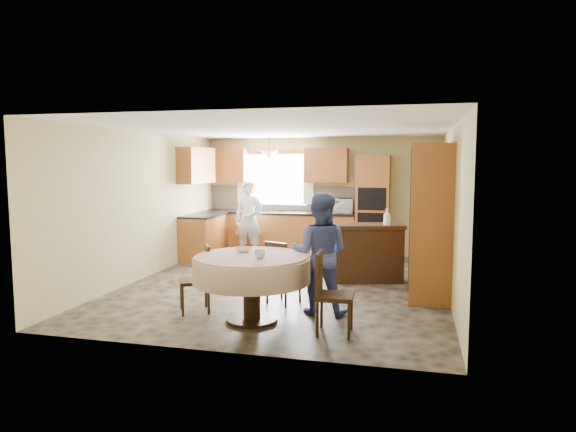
% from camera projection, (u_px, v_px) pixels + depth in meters
% --- Properties ---
extents(floor, '(5.00, 6.00, 0.01)m').
position_uv_depth(floor, '(286.00, 285.00, 8.28)').
color(floor, brown).
rests_on(floor, ground).
extents(ceiling, '(5.00, 6.00, 0.01)m').
position_uv_depth(ceiling, '(286.00, 129.00, 8.02)').
color(ceiling, white).
rests_on(ceiling, wall_back).
extents(wall_back, '(5.00, 0.02, 2.50)m').
position_uv_depth(wall_back, '(320.00, 196.00, 11.04)').
color(wall_back, tan).
rests_on(wall_back, floor).
extents(wall_front, '(5.00, 0.02, 2.50)m').
position_uv_depth(wall_front, '(215.00, 234.00, 5.25)').
color(wall_front, tan).
rests_on(wall_front, floor).
extents(wall_left, '(0.02, 6.00, 2.50)m').
position_uv_depth(wall_left, '(144.00, 205.00, 8.75)').
color(wall_left, tan).
rests_on(wall_left, floor).
extents(wall_right, '(0.02, 6.00, 2.50)m').
position_uv_depth(wall_right, '(451.00, 212.00, 7.54)').
color(wall_right, tan).
rests_on(wall_right, floor).
extents(window, '(1.40, 0.03, 1.10)m').
position_uv_depth(window, '(275.00, 179.00, 11.23)').
color(window, white).
rests_on(window, wall_back).
extents(curtain_left, '(0.22, 0.02, 1.15)m').
position_uv_depth(curtain_left, '(242.00, 177.00, 11.35)').
color(curtain_left, white).
rests_on(curtain_left, wall_back).
extents(curtain_right, '(0.22, 0.02, 1.15)m').
position_uv_depth(curtain_right, '(309.00, 177.00, 10.99)').
color(curtain_right, white).
rests_on(curtain_right, wall_back).
extents(base_cab_back, '(3.30, 0.60, 0.88)m').
position_uv_depth(base_cab_back, '(279.00, 234.00, 11.04)').
color(base_cab_back, '#A95E2D').
rests_on(base_cab_back, floor).
extents(counter_back, '(3.30, 0.64, 0.04)m').
position_uv_depth(counter_back, '(279.00, 213.00, 10.99)').
color(counter_back, black).
rests_on(counter_back, base_cab_back).
extents(base_cab_left, '(0.60, 1.20, 0.88)m').
position_uv_depth(base_cab_left, '(204.00, 237.00, 10.50)').
color(base_cab_left, '#A95E2D').
rests_on(base_cab_left, floor).
extents(counter_left, '(0.64, 1.20, 0.04)m').
position_uv_depth(counter_left, '(203.00, 215.00, 10.45)').
color(counter_left, black).
rests_on(counter_left, base_cab_left).
extents(backsplash, '(3.30, 0.02, 0.55)m').
position_uv_depth(backsplash, '(282.00, 199.00, 11.24)').
color(backsplash, tan).
rests_on(backsplash, wall_back).
extents(wall_cab_left, '(0.85, 0.33, 0.72)m').
position_uv_depth(wall_cab_left, '(228.00, 165.00, 11.31)').
color(wall_cab_left, '#AB612A').
rests_on(wall_cab_left, wall_back).
extents(wall_cab_right, '(0.90, 0.33, 0.72)m').
position_uv_depth(wall_cab_right, '(326.00, 165.00, 10.78)').
color(wall_cab_right, '#AB612A').
rests_on(wall_cab_right, wall_back).
extents(wall_cab_side, '(0.33, 1.20, 0.72)m').
position_uv_depth(wall_cab_side, '(196.00, 165.00, 10.38)').
color(wall_cab_side, '#AB612A').
rests_on(wall_cab_side, wall_left).
extents(oven_tower, '(0.66, 0.62, 2.12)m').
position_uv_depth(oven_tower, '(373.00, 207.00, 10.49)').
color(oven_tower, '#A95E2D').
rests_on(oven_tower, floor).
extents(oven_upper, '(0.56, 0.01, 0.45)m').
position_uv_depth(oven_upper, '(372.00, 199.00, 10.16)').
color(oven_upper, black).
rests_on(oven_upper, oven_tower).
extents(oven_lower, '(0.56, 0.01, 0.45)m').
position_uv_depth(oven_lower, '(371.00, 224.00, 10.21)').
color(oven_lower, black).
rests_on(oven_lower, oven_tower).
extents(pendant, '(0.36, 0.36, 0.18)m').
position_uv_depth(pendant, '(269.00, 155.00, 10.71)').
color(pendant, beige).
rests_on(pendant, ceiling).
extents(sideboard, '(1.35, 0.80, 0.90)m').
position_uv_depth(sideboard, '(365.00, 255.00, 8.51)').
color(sideboard, '#391E0F').
rests_on(sideboard, floor).
extents(space_heater, '(0.45, 0.39, 0.51)m').
position_uv_depth(space_heater, '(423.00, 267.00, 8.46)').
color(space_heater, black).
rests_on(space_heater, floor).
extents(cupboard, '(0.59, 1.17, 2.24)m').
position_uv_depth(cupboard, '(431.00, 222.00, 7.46)').
color(cupboard, '#A95E2D').
rests_on(cupboard, floor).
extents(dining_table, '(1.45, 1.45, 0.83)m').
position_uv_depth(dining_table, '(252.00, 270.00, 6.34)').
color(dining_table, '#391E0F').
rests_on(dining_table, floor).
extents(chair_left, '(0.53, 0.53, 0.89)m').
position_uv_depth(chair_left, '(200.00, 275.00, 6.78)').
color(chair_left, '#391E0F').
rests_on(chair_left, floor).
extents(chair_back, '(0.50, 0.50, 0.89)m').
position_uv_depth(chair_back, '(280.00, 269.00, 7.14)').
color(chair_back, '#391E0F').
rests_on(chair_back, floor).
extents(chair_right, '(0.43, 0.43, 0.96)m').
position_uv_depth(chair_right, '(328.00, 289.00, 5.90)').
color(chair_right, '#391E0F').
rests_on(chair_right, floor).
extents(framed_picture, '(0.06, 0.53, 0.44)m').
position_uv_depth(framed_picture, '(446.00, 191.00, 8.36)').
color(framed_picture, gold).
rests_on(framed_picture, wall_right).
extents(microwave, '(0.62, 0.48, 0.31)m').
position_uv_depth(microwave, '(338.00, 206.00, 10.62)').
color(microwave, silver).
rests_on(microwave, counter_back).
extents(person_sink, '(0.62, 0.44, 1.60)m').
position_uv_depth(person_sink, '(249.00, 220.00, 10.52)').
color(person_sink, silver).
rests_on(person_sink, floor).
extents(person_dining, '(0.77, 0.60, 1.59)m').
position_uv_depth(person_dining, '(320.00, 254.00, 6.67)').
color(person_dining, '#3C4684').
rests_on(person_dining, floor).
extents(bowl_sideboard, '(0.22, 0.22, 0.05)m').
position_uv_depth(bowl_sideboard, '(352.00, 226.00, 8.52)').
color(bowl_sideboard, '#B2B2B2').
rests_on(bowl_sideboard, sideboard).
extents(bottle_sideboard, '(0.17, 0.17, 0.32)m').
position_uv_depth(bottle_sideboard, '(387.00, 218.00, 8.37)').
color(bottle_sideboard, silver).
rests_on(bottle_sideboard, sideboard).
extents(cup_table, '(0.15, 0.15, 0.10)m').
position_uv_depth(cup_table, '(260.00, 254.00, 6.12)').
color(cup_table, '#B2B2B2').
rests_on(cup_table, dining_table).
extents(bowl_table, '(0.21, 0.21, 0.06)m').
position_uv_depth(bowl_table, '(243.00, 250.00, 6.58)').
color(bowl_table, '#B2B2B2').
rests_on(bowl_table, dining_table).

